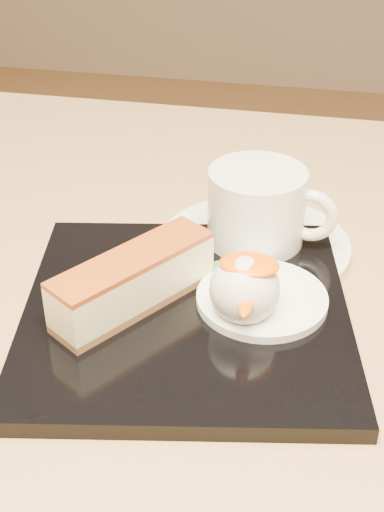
% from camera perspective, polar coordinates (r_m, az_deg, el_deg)
% --- Properties ---
extents(table, '(0.80, 0.80, 0.72)m').
position_cam_1_polar(table, '(0.60, -2.02, -17.35)').
color(table, black).
rests_on(table, ground).
extents(dessert_plate, '(0.26, 0.26, 0.01)m').
position_cam_1_polar(dessert_plate, '(0.49, -0.48, -4.58)').
color(dessert_plate, black).
rests_on(dessert_plate, table).
extents(cheesecake, '(0.09, 0.12, 0.04)m').
position_cam_1_polar(cheesecake, '(0.48, -4.72, -1.99)').
color(cheesecake, brown).
rests_on(cheesecake, dessert_plate).
extents(cream_smear, '(0.09, 0.09, 0.01)m').
position_cam_1_polar(cream_smear, '(0.49, 5.61, -3.40)').
color(cream_smear, white).
rests_on(cream_smear, dessert_plate).
extents(ice_cream_scoop, '(0.05, 0.05, 0.05)m').
position_cam_1_polar(ice_cream_scoop, '(0.46, 4.22, -2.66)').
color(ice_cream_scoop, white).
rests_on(ice_cream_scoop, cream_smear).
extents(mango_sauce, '(0.04, 0.03, 0.01)m').
position_cam_1_polar(mango_sauce, '(0.45, 4.60, -0.67)').
color(mango_sauce, '#FF6208').
rests_on(mango_sauce, ice_cream_scoop).
extents(mint_sprig, '(0.03, 0.02, 0.00)m').
position_cam_1_polar(mint_sprig, '(0.51, 2.70, -1.07)').
color(mint_sprig, green).
rests_on(mint_sprig, cream_smear).
extents(saucer, '(0.15, 0.15, 0.01)m').
position_cam_1_polar(saucer, '(0.56, 4.99, 0.76)').
color(saucer, white).
rests_on(saucer, table).
extents(coffee_cup, '(0.10, 0.07, 0.06)m').
position_cam_1_polar(coffee_cup, '(0.55, 5.37, 3.97)').
color(coffee_cup, white).
rests_on(coffee_cup, saucer).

